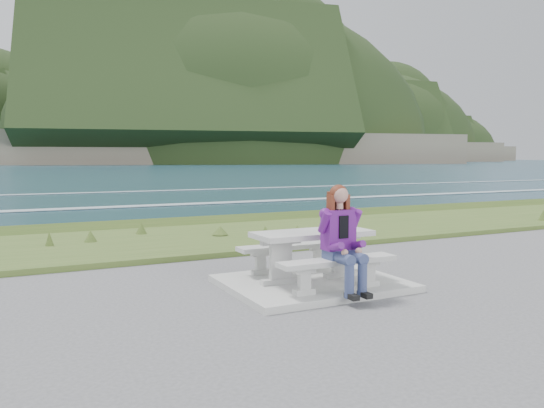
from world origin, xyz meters
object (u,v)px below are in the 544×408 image
picnic_table (312,242)px  bench_seaward (290,250)px  seated_woman (345,253)px  bench_landward (338,266)px

picnic_table → bench_seaward: 0.74m
picnic_table → seated_woman: size_ratio=1.21×
picnic_table → bench_seaward: (0.00, 0.70, -0.23)m
picnic_table → bench_seaward: picnic_table is taller
picnic_table → seated_woman: bearing=-89.0°
picnic_table → bench_seaward: size_ratio=1.00×
bench_landward → bench_seaward: 1.40m
picnic_table → seated_woman: 0.84m
bench_seaward → picnic_table: bearing=-90.0°
bench_landward → bench_seaward: same height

